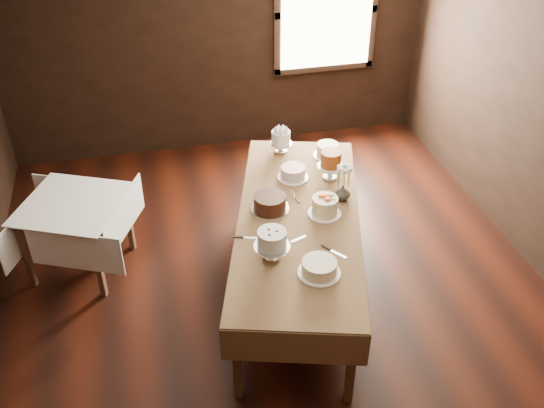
{
  "coord_description": "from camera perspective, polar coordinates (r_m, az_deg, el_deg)",
  "views": [
    {
      "loc": [
        -0.96,
        -3.9,
        3.9
      ],
      "look_at": [
        0.0,
        0.2,
        0.95
      ],
      "focal_mm": 40.82,
      "sensor_mm": 36.0,
      "label": 1
    }
  ],
  "objects": [
    {
      "name": "cake_swirl",
      "position": [
        4.74,
        -0.0,
        -3.88
      ],
      "size": [
        0.29,
        0.29,
        0.26
      ],
      "color": "silver",
      "rests_on": "display_table"
    },
    {
      "name": "cake_server_b",
      "position": [
        4.87,
        6.15,
        -4.6
      ],
      "size": [
        0.16,
        0.21,
        0.01
      ],
      "primitive_type": "cube",
      "rotation": [
        0.0,
        0.0,
        -0.92
      ],
      "color": "silver",
      "rests_on": "display_table"
    },
    {
      "name": "cake_meringue",
      "position": [
        6.1,
        0.82,
        5.73
      ],
      "size": [
        0.22,
        0.22,
        0.24
      ],
      "color": "silver",
      "rests_on": "display_table"
    },
    {
      "name": "cake_flowers",
      "position": [
        5.24,
        4.89,
        -0.24
      ],
      "size": [
        0.29,
        0.29,
        0.17
      ],
      "color": "white",
      "rests_on": "display_table"
    },
    {
      "name": "cake_speckled",
      "position": [
        6.07,
        5.15,
        4.93
      ],
      "size": [
        0.28,
        0.28,
        0.13
      ],
      "color": "white",
      "rests_on": "display_table"
    },
    {
      "name": "flower_bouquet",
      "position": [
        5.34,
        6.66,
        2.73
      ],
      "size": [
        0.14,
        0.14,
        0.2
      ],
      "primitive_type": null,
      "color": "white",
      "rests_on": "flower_vase"
    },
    {
      "name": "display_table",
      "position": [
        5.27,
        2.44,
        -1.76
      ],
      "size": [
        1.71,
        2.79,
        0.81
      ],
      "rotation": [
        0.0,
        0.0,
        -0.28
      ],
      "color": "#462B1A",
      "rests_on": "ground"
    },
    {
      "name": "cake_server_d",
      "position": [
        5.52,
        5.32,
        0.8
      ],
      "size": [
        0.24,
        0.08,
        0.01
      ],
      "primitive_type": "cube",
      "rotation": [
        0.0,
        0.0,
        0.24
      ],
      "color": "silver",
      "rests_on": "display_table"
    },
    {
      "name": "cake_cream",
      "position": [
        4.65,
        4.38,
        -5.92
      ],
      "size": [
        0.38,
        0.38,
        0.11
      ],
      "color": "white",
      "rests_on": "display_table"
    },
    {
      "name": "cake_caramel",
      "position": [
        5.71,
        5.41,
        3.48
      ],
      "size": [
        0.25,
        0.25,
        0.29
      ],
      "color": "white",
      "rests_on": "display_table"
    },
    {
      "name": "cake_server_e",
      "position": [
        5.0,
        -1.78,
        -3.13
      ],
      "size": [
        0.24,
        0.1,
        0.01
      ],
      "primitive_type": "cube",
      "rotation": [
        0.0,
        0.0,
        -0.3
      ],
      "color": "silver",
      "rests_on": "display_table"
    },
    {
      "name": "floor",
      "position": [
        5.6,
        0.47,
        -9.14
      ],
      "size": [
        5.0,
        6.0,
        0.01
      ],
      "primitive_type": "cube",
      "color": "black",
      "rests_on": "ground"
    },
    {
      "name": "cake_server_c",
      "position": [
        5.53,
        1.92,
        1.05
      ],
      "size": [
        0.05,
        0.24,
        0.01
      ],
      "primitive_type": "cube",
      "rotation": [
        0.0,
        0.0,
        1.67
      ],
      "color": "silver",
      "rests_on": "display_table"
    },
    {
      "name": "cake_server_a",
      "position": [
        4.99,
        2.44,
        -3.24
      ],
      "size": [
        0.23,
        0.11,
        0.01
      ],
      "primitive_type": "cube",
      "rotation": [
        0.0,
        0.0,
        0.35
      ],
      "color": "silver",
      "rests_on": "display_table"
    },
    {
      "name": "cake_lattice",
      "position": [
        5.71,
        1.94,
        2.84
      ],
      "size": [
        0.29,
        0.29,
        0.11
      ],
      "color": "white",
      "rests_on": "display_table"
    },
    {
      "name": "cake_chocolate",
      "position": [
        5.3,
        -0.19,
        0.11
      ],
      "size": [
        0.38,
        0.38,
        0.13
      ],
      "color": "silver",
      "rests_on": "display_table"
    },
    {
      "name": "window",
      "position": [
        7.56,
        5.08,
        17.2
      ],
      "size": [
        1.1,
        0.05,
        1.3
      ],
      "primitive_type": "cube",
      "color": "#FFEABF",
      "rests_on": "wall_back"
    },
    {
      "name": "wall_back",
      "position": [
        7.4,
        -5.14,
        15.15
      ],
      "size": [
        5.0,
        0.02,
        2.8
      ],
      "primitive_type": "cube",
      "color": "black",
      "rests_on": "ground"
    },
    {
      "name": "side_table",
      "position": [
        5.86,
        -17.82,
        -0.59
      ],
      "size": [
        1.15,
        1.15,
        0.73
      ],
      "rotation": [
        0.0,
        0.0,
        -0.43
      ],
      "color": "#462B1A",
      "rests_on": "ground"
    },
    {
      "name": "flower_vase",
      "position": [
        5.44,
        6.53,
        1.03
      ],
      "size": [
        0.14,
        0.14,
        0.14
      ],
      "primitive_type": "imported",
      "rotation": [
        0.0,
        0.0,
        4.74
      ],
      "color": "#2D2823",
      "rests_on": "display_table"
    }
  ]
}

